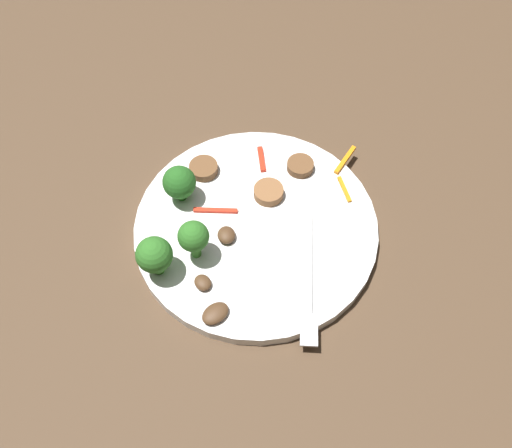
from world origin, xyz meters
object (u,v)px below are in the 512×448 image
(sausage_slice_1, at_px, (204,168))
(pepper_strip_3, at_px, (344,189))
(broccoli_floret_1, at_px, (179,183))
(mushroom_0, at_px, (226,235))
(broccoli_floret_0, at_px, (154,255))
(plate, at_px, (256,228))
(mushroom_2, at_px, (203,283))
(fork, at_px, (309,278))
(pepper_strip_2, at_px, (345,160))
(pepper_strip_0, at_px, (261,159))
(sausage_slice_2, at_px, (269,192))
(broccoli_floret_2, at_px, (194,237))
(pepper_strip_1, at_px, (216,210))
(sausage_slice_0, at_px, (300,166))
(mushroom_1, at_px, (215,313))

(sausage_slice_1, bearing_deg, pepper_strip_3, 78.27)
(broccoli_floret_1, bearing_deg, mushroom_0, 42.02)
(broccoli_floret_0, bearing_deg, plate, 117.32)
(mushroom_0, bearing_deg, mushroom_2, -24.09)
(fork, height_order, broccoli_floret_1, broccoli_floret_1)
(sausage_slice_1, distance_m, pepper_strip_2, 0.17)
(mushroom_2, xyz_separation_m, pepper_strip_0, (-0.17, 0.07, -0.00))
(fork, distance_m, mushroom_2, 0.11)
(sausage_slice_2, xyz_separation_m, pepper_strip_3, (-0.00, 0.09, -0.00))
(broccoli_floret_2, distance_m, pepper_strip_1, 0.07)
(pepper_strip_2, bearing_deg, broccoli_floret_1, -76.66)
(sausage_slice_0, relative_size, sausage_slice_1, 0.94)
(pepper_strip_0, height_order, pepper_strip_3, pepper_strip_0)
(broccoli_floret_2, height_order, pepper_strip_0, broccoli_floret_2)
(plate, relative_size, pepper_strip_1, 5.47)
(plate, distance_m, sausage_slice_2, 0.05)
(mushroom_2, bearing_deg, sausage_slice_0, 142.68)
(plate, xyz_separation_m, pepper_strip_1, (-0.02, -0.05, 0.01))
(plate, distance_m, broccoli_floret_0, 0.13)
(fork, height_order, sausage_slice_0, sausage_slice_0)
(pepper_strip_2, bearing_deg, pepper_strip_1, -66.70)
(pepper_strip_2, bearing_deg, mushroom_1, -38.83)
(sausage_slice_0, bearing_deg, plate, -36.03)
(mushroom_1, xyz_separation_m, pepper_strip_3, (-0.15, 0.15, -0.00))
(sausage_slice_0, distance_m, mushroom_0, 0.13)
(broccoli_floret_0, height_order, mushroom_0, broccoli_floret_0)
(pepper_strip_3, bearing_deg, pepper_strip_0, -116.94)
(sausage_slice_0, relative_size, sausage_slice_2, 0.92)
(broccoli_floret_1, distance_m, pepper_strip_0, 0.11)
(plate, relative_size, broccoli_floret_2, 5.09)
(sausage_slice_2, relative_size, pepper_strip_3, 0.95)
(sausage_slice_0, xyz_separation_m, mushroom_2, (0.15, -0.12, -0.00))
(pepper_strip_1, bearing_deg, sausage_slice_1, -166.50)
(plate, xyz_separation_m, broccoli_floret_0, (0.06, -0.11, 0.04))
(mushroom_1, relative_size, pepper_strip_3, 0.82)
(broccoli_floret_2, bearing_deg, broccoli_floret_0, -64.99)
(fork, relative_size, broccoli_floret_0, 3.33)
(plate, bearing_deg, broccoli_floret_0, -62.68)
(mushroom_2, xyz_separation_m, pepper_strip_3, (-0.12, 0.17, -0.00))
(broccoli_floret_0, distance_m, mushroom_0, 0.09)
(broccoli_floret_1, relative_size, pepper_strip_3, 1.32)
(sausage_slice_2, bearing_deg, pepper_strip_1, -71.55)
(broccoli_floret_2, distance_m, sausage_slice_0, 0.17)
(broccoli_floret_2, height_order, pepper_strip_1, broccoli_floret_2)
(broccoli_floret_2, height_order, mushroom_0, broccoli_floret_2)
(sausage_slice_0, distance_m, mushroom_1, 0.21)
(plate, bearing_deg, broccoli_floret_2, -61.34)
(pepper_strip_0, bearing_deg, pepper_strip_2, 87.13)
(mushroom_1, bearing_deg, pepper_strip_1, -179.96)
(plate, xyz_separation_m, mushroom_0, (0.02, -0.03, 0.01))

